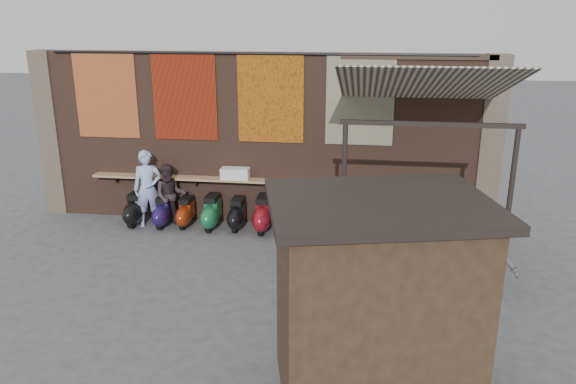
# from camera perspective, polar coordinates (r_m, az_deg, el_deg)

# --- Properties ---
(ground) EXTENTS (70.00, 70.00, 0.00)m
(ground) POSITION_cam_1_polar(r_m,az_deg,el_deg) (11.36, -5.23, -7.52)
(ground) COLOR #474749
(ground) RESTS_ON ground
(brick_wall) EXTENTS (10.00, 0.40, 4.00)m
(brick_wall) POSITION_cam_1_polar(r_m,az_deg,el_deg) (13.23, -2.88, 5.34)
(brick_wall) COLOR brown
(brick_wall) RESTS_ON ground
(pier_left) EXTENTS (0.50, 0.50, 4.00)m
(pier_left) POSITION_cam_1_polar(r_m,az_deg,el_deg) (15.07, -22.81, 5.50)
(pier_left) COLOR #4C4238
(pier_left) RESTS_ON ground
(pier_right) EXTENTS (0.50, 0.50, 4.00)m
(pier_right) POSITION_cam_1_polar(r_m,az_deg,el_deg) (13.31, 19.78, 4.39)
(pier_right) COLOR #4C4238
(pier_right) RESTS_ON ground
(eating_counter) EXTENTS (8.00, 0.32, 0.05)m
(eating_counter) POSITION_cam_1_polar(r_m,az_deg,el_deg) (13.10, -3.11, 1.15)
(eating_counter) COLOR #9E7A51
(eating_counter) RESTS_ON brick_wall
(shelf_box) EXTENTS (0.65, 0.31, 0.27)m
(shelf_box) POSITION_cam_1_polar(r_m,az_deg,el_deg) (13.13, -5.39, 1.86)
(shelf_box) COLOR white
(shelf_box) RESTS_ON eating_counter
(tapestry_redgold) EXTENTS (1.50, 0.02, 2.00)m
(tapestry_redgold) POSITION_cam_1_polar(r_m,az_deg,el_deg) (13.97, -18.00, 9.33)
(tapestry_redgold) COLOR maroon
(tapestry_redgold) RESTS_ON brick_wall
(tapestry_sun) EXTENTS (1.50, 0.02, 2.00)m
(tapestry_sun) POSITION_cam_1_polar(r_m,az_deg,el_deg) (13.26, -10.46, 9.49)
(tapestry_sun) COLOR red
(tapestry_sun) RESTS_ON brick_wall
(tapestry_orange) EXTENTS (1.50, 0.02, 2.00)m
(tapestry_orange) POSITION_cam_1_polar(r_m,az_deg,el_deg) (12.79, -1.79, 9.48)
(tapestry_orange) COLOR #AE5E15
(tapestry_orange) RESTS_ON brick_wall
(tapestry_multi) EXTENTS (1.50, 0.02, 2.00)m
(tapestry_multi) POSITION_cam_1_polar(r_m,az_deg,el_deg) (12.61, 7.33, 9.23)
(tapestry_multi) COLOR teal
(tapestry_multi) RESTS_ON brick_wall
(hang_rail) EXTENTS (9.50, 0.06, 0.06)m
(hang_rail) POSITION_cam_1_polar(r_m,az_deg,el_deg) (12.73, -3.21, 13.86)
(hang_rail) COLOR black
(hang_rail) RESTS_ON brick_wall
(scooter_stool_0) EXTENTS (0.37, 0.81, 0.77)m
(scooter_stool_0) POSITION_cam_1_polar(r_m,az_deg,el_deg) (13.83, -15.20, -1.68)
(scooter_stool_0) COLOR black
(scooter_stool_0) RESTS_ON ground
(scooter_stool_1) EXTENTS (0.34, 0.76, 0.73)m
(scooter_stool_1) POSITION_cam_1_polar(r_m,az_deg,el_deg) (13.57, -12.53, -1.94)
(scooter_stool_1) COLOR #21144E
(scooter_stool_1) RESTS_ON ground
(scooter_stool_2) EXTENTS (0.33, 0.73, 0.69)m
(scooter_stool_2) POSITION_cam_1_polar(r_m,az_deg,el_deg) (13.46, -10.34, -2.05)
(scooter_stool_2) COLOR maroon
(scooter_stool_2) RESTS_ON ground
(scooter_stool_3) EXTENTS (0.37, 0.83, 0.79)m
(scooter_stool_3) POSITION_cam_1_polar(r_m,az_deg,el_deg) (13.21, -7.76, -2.07)
(scooter_stool_3) COLOR #1C7041
(scooter_stool_3) RESTS_ON ground
(scooter_stool_4) EXTENTS (0.35, 0.77, 0.73)m
(scooter_stool_4) POSITION_cam_1_polar(r_m,az_deg,el_deg) (13.12, -5.17, -2.25)
(scooter_stool_4) COLOR black
(scooter_stool_4) RESTS_ON ground
(scooter_stool_5) EXTENTS (0.39, 0.87, 0.83)m
(scooter_stool_5) POSITION_cam_1_polar(r_m,az_deg,el_deg) (12.94, -2.52, -2.26)
(scooter_stool_5) COLOR maroon
(scooter_stool_5) RESTS_ON ground
(scooter_stool_6) EXTENTS (0.39, 0.87, 0.83)m
(scooter_stool_6) POSITION_cam_1_polar(r_m,az_deg,el_deg) (12.92, 0.16, -2.27)
(scooter_stool_6) COLOR navy
(scooter_stool_6) RESTS_ON ground
(scooter_stool_7) EXTENTS (0.37, 0.83, 0.79)m
(scooter_stool_7) POSITION_cam_1_polar(r_m,az_deg,el_deg) (12.81, 2.64, -2.55)
(scooter_stool_7) COLOR #0E4613
(scooter_stool_7) RESTS_ON ground
(scooter_stool_8) EXTENTS (0.39, 0.86, 0.82)m
(scooter_stool_8) POSITION_cam_1_polar(r_m,az_deg,el_deg) (12.83, 5.69, -2.54)
(scooter_stool_8) COLOR navy
(scooter_stool_8) RESTS_ON ground
(diner_left) EXTENTS (0.78, 0.64, 1.82)m
(diner_left) POSITION_cam_1_polar(r_m,az_deg,el_deg) (13.54, -14.05, 0.34)
(diner_left) COLOR #99AADF
(diner_left) RESTS_ON ground
(diner_right) EXTENTS (0.87, 0.77, 1.51)m
(diner_right) POSITION_cam_1_polar(r_m,az_deg,el_deg) (13.42, -11.87, -0.36)
(diner_right) COLOR #2F2429
(diner_right) RESTS_ON ground
(shopper_navy) EXTENTS (0.98, 0.67, 1.55)m
(shopper_navy) POSITION_cam_1_polar(r_m,az_deg,el_deg) (10.89, 9.84, -4.42)
(shopper_navy) COLOR black
(shopper_navy) RESTS_ON ground
(shopper_grey) EXTENTS (1.20, 1.18, 1.66)m
(shopper_grey) POSITION_cam_1_polar(r_m,az_deg,el_deg) (10.50, 19.89, -5.80)
(shopper_grey) COLOR #4D4B50
(shopper_grey) RESTS_ON ground
(shopper_tan) EXTENTS (0.87, 0.71, 1.55)m
(shopper_tan) POSITION_cam_1_polar(r_m,az_deg,el_deg) (12.06, 12.73, -2.39)
(shopper_tan) COLOR #836453
(shopper_tan) RESTS_ON ground
(market_stall) EXTENTS (2.73, 2.29, 2.58)m
(market_stall) POSITION_cam_1_polar(r_m,az_deg,el_deg) (7.36, 8.86, -11.24)
(market_stall) COLOR black
(market_stall) RESTS_ON ground
(stall_roof) EXTENTS (3.07, 2.61, 0.12)m
(stall_roof) POSITION_cam_1_polar(r_m,az_deg,el_deg) (6.81, 9.40, -1.23)
(stall_roof) COLOR black
(stall_roof) RESTS_ON market_stall
(stall_sign) EXTENTS (1.18, 0.31, 0.50)m
(stall_sign) POSITION_cam_1_polar(r_m,az_deg,el_deg) (7.92, 7.45, -4.35)
(stall_sign) COLOR gold
(stall_sign) RESTS_ON market_stall
(stall_shelf) EXTENTS (1.95, 0.55, 0.06)m
(stall_shelf) POSITION_cam_1_polar(r_m,az_deg,el_deg) (8.31, 7.19, -10.31)
(stall_shelf) COLOR #473321
(stall_shelf) RESTS_ON market_stall
(awning_canvas) EXTENTS (3.20, 3.28, 0.97)m
(awning_canvas) POSITION_cam_1_polar(r_m,az_deg,el_deg) (11.03, 13.67, 10.57)
(awning_canvas) COLOR beige
(awning_canvas) RESTS_ON brick_wall
(awning_ledger) EXTENTS (3.30, 0.08, 0.12)m
(awning_ledger) POSITION_cam_1_polar(r_m,az_deg,el_deg) (12.57, 13.13, 13.26)
(awning_ledger) COLOR #33261C
(awning_ledger) RESTS_ON brick_wall
(awning_header) EXTENTS (3.00, 0.08, 0.08)m
(awning_header) POSITION_cam_1_polar(r_m,az_deg,el_deg) (9.62, 14.30, 6.70)
(awning_header) COLOR black
(awning_header) RESTS_ON awning_post_left
(awning_post_left) EXTENTS (0.09, 0.09, 3.10)m
(awning_post_left) POSITION_cam_1_polar(r_m,az_deg,el_deg) (9.96, 5.61, -1.59)
(awning_post_left) COLOR black
(awning_post_left) RESTS_ON ground
(awning_post_right) EXTENTS (0.09, 0.09, 3.10)m
(awning_post_right) POSITION_cam_1_polar(r_m,az_deg,el_deg) (10.26, 21.43, -2.19)
(awning_post_right) COLOR black
(awning_post_right) RESTS_ON ground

